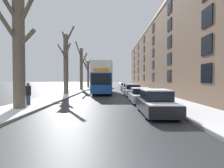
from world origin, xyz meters
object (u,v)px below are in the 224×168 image
at_px(bare_tree_left_0, 19,48).
at_px(parked_car_1, 141,96).
at_px(oncoming_van, 106,82).
at_px(bare_tree_left_3, 88,73).
at_px(parked_car_3, 129,88).
at_px(parked_car_4, 126,87).
at_px(double_decker_bus, 104,77).
at_px(parked_car_0, 157,103).
at_px(parked_car_2, 133,91).
at_px(bare_tree_left_1, 66,62).
at_px(pedestrian_left_sidewalk, 29,93).
at_px(bare_tree_left_2, 82,67).

xyz_separation_m(bare_tree_left_0, parked_car_1, (8.59, 3.89, -3.46)).
relative_size(bare_tree_left_0, oncoming_van, 1.81).
bearing_deg(bare_tree_left_3, parked_car_3, -62.84).
bearing_deg(parked_car_4, double_decker_bus, -115.80).
height_order(bare_tree_left_0, double_decker_bus, bare_tree_left_0).
height_order(bare_tree_left_3, double_decker_bus, bare_tree_left_3).
distance_m(bare_tree_left_3, parked_car_0, 34.89).
height_order(parked_car_0, parked_car_3, parked_car_0).
bearing_deg(bare_tree_left_3, parked_car_2, -69.07).
bearing_deg(parked_car_0, oncoming_van, 96.89).
height_order(bare_tree_left_1, oncoming_van, bare_tree_left_1).
height_order(bare_tree_left_1, parked_car_0, bare_tree_left_1).
height_order(parked_car_2, pedestrian_left_sidewalk, pedestrian_left_sidewalk).
relative_size(parked_car_1, pedestrian_left_sidewalk, 2.31).
xyz_separation_m(double_decker_bus, pedestrian_left_sidewalk, (-4.87, -12.76, -1.44)).
bearing_deg(bare_tree_left_3, pedestrian_left_sidewalk, -90.22).
height_order(parked_car_1, parked_car_3, parked_car_3).
bearing_deg(double_decker_bus, parked_car_3, 20.74).
bearing_deg(bare_tree_left_0, parked_car_3, 61.20).
bearing_deg(bare_tree_left_3, double_decker_bus, -75.28).
bearing_deg(pedestrian_left_sidewalk, parked_car_3, 84.92).
bearing_deg(parked_car_3, oncoming_van, 103.80).
relative_size(double_decker_bus, oncoming_van, 2.07).
distance_m(bare_tree_left_2, parked_car_4, 9.15).
relative_size(bare_tree_left_1, oncoming_van, 1.74).
distance_m(bare_tree_left_2, oncoming_van, 11.39).
relative_size(bare_tree_left_2, pedestrian_left_sidewalk, 4.98).
distance_m(bare_tree_left_1, parked_car_4, 14.06).
bearing_deg(parked_car_4, parked_car_0, -90.00).
bearing_deg(parked_car_2, double_decker_bus, 131.75).
height_order(double_decker_bus, parked_car_3, double_decker_bus).
distance_m(parked_car_2, parked_car_3, 5.69).
xyz_separation_m(bare_tree_left_1, bare_tree_left_3, (0.00, 20.79, -0.51)).
xyz_separation_m(bare_tree_left_2, bare_tree_left_3, (-0.18, 10.29, -0.58)).
relative_size(parked_car_2, parked_car_3, 0.88).
bearing_deg(parked_car_0, bare_tree_left_3, 104.24).
distance_m(double_decker_bus, parked_car_4, 8.90).
height_order(bare_tree_left_1, double_decker_bus, bare_tree_left_1).
distance_m(bare_tree_left_0, parked_car_4, 23.89).
xyz_separation_m(bare_tree_left_2, pedestrian_left_sidewalk, (-0.30, -20.57, -3.39)).
xyz_separation_m(parked_car_1, oncoming_van, (-4.04, 28.19, 0.73)).
bearing_deg(bare_tree_left_1, bare_tree_left_3, 89.99).
bearing_deg(parked_car_2, parked_car_1, -90.00).
bearing_deg(bare_tree_left_1, double_decker_bus, 29.56).
height_order(parked_car_1, oncoming_van, oncoming_van).
height_order(parked_car_4, oncoming_van, oncoming_van).
xyz_separation_m(bare_tree_left_1, parked_car_1, (8.55, -7.60, -3.71)).
height_order(parked_car_1, pedestrian_left_sidewalk, pedestrian_left_sidewalk).
relative_size(bare_tree_left_0, pedestrian_left_sidewalk, 4.93).
relative_size(parked_car_2, oncoming_van, 0.80).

